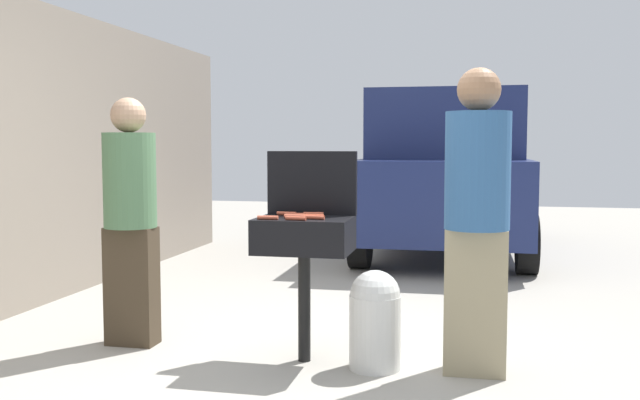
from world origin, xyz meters
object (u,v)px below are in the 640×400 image
propane_tank (375,318)px  person_right (477,210)px  bbq_grill (304,240)px  hot_dog_7 (314,216)px  hot_dog_3 (295,216)px  hot_dog_2 (313,214)px  person_left (130,212)px  hot_dog_6 (296,218)px  parked_minivan (446,173)px  hot_dog_5 (287,214)px  hot_dog_1 (295,215)px  hot_dog_4 (268,218)px  hot_dog_0 (314,217)px

propane_tank → person_right: 0.91m
bbq_grill → hot_dog_7: 0.17m
hot_dog_3 → hot_dog_7: (0.11, 0.05, 0.00)m
hot_dog_2 → person_left: (-1.29, -0.01, -0.01)m
hot_dog_6 → parked_minivan: (0.71, 5.10, 0.09)m
hot_dog_5 → propane_tank: size_ratio=0.21×
hot_dog_1 → person_right: size_ratio=0.07×
hot_dog_4 → person_right: size_ratio=0.07×
person_right → parked_minivan: 4.97m
bbq_grill → parked_minivan: (0.70, 4.94, 0.24)m
hot_dog_7 → parked_minivan: (0.63, 4.94, 0.09)m
bbq_grill → hot_dog_5: bearing=141.6°
hot_dog_2 → hot_dog_7: (0.03, -0.13, 0.00)m
parked_minivan → hot_dog_1: bearing=80.4°
hot_dog_2 → hot_dog_3: 0.20m
hot_dog_0 → person_right: size_ratio=0.07×
hot_dog_3 → person_right: person_right is taller
hot_dog_5 → hot_dog_6: same height
hot_dog_1 → propane_tank: hot_dog_1 is taller
hot_dog_3 → person_right: (1.12, 0.03, 0.06)m
hot_dog_6 → person_left: person_left is taller
hot_dog_3 → propane_tank: hot_dog_3 is taller
hot_dog_7 → propane_tank: size_ratio=0.21×
hot_dog_4 → person_right: (1.26, 0.14, 0.06)m
hot_dog_2 → hot_dog_5: (-0.18, -0.01, 0.00)m
bbq_grill → hot_dog_0: hot_dog_0 is taller
hot_dog_2 → hot_dog_4: (-0.22, -0.28, 0.00)m
hot_dog_7 → bbq_grill: bearing=177.8°
hot_dog_4 → person_right: person_right is taller
hot_dog_3 → person_left: person_left is taller
hot_dog_0 → hot_dog_7: bearing=105.9°
hot_dog_4 → bbq_grill: bearing=39.4°
propane_tank → hot_dog_2: bearing=156.8°
bbq_grill → propane_tank: size_ratio=1.50×
hot_dog_6 → propane_tank: size_ratio=0.21×
hot_dog_0 → hot_dog_4: same height
hot_dog_5 → hot_dog_7: bearing=-29.5°
hot_dog_1 → hot_dog_4: 0.24m
person_left → person_right: bearing=-2.9°
hot_dog_5 → hot_dog_6: size_ratio=1.00×
hot_dog_0 → hot_dog_5: same height
parked_minivan → person_right: bearing=93.7°
bbq_grill → hot_dog_4: hot_dog_4 is taller
hot_dog_2 → hot_dog_5: same height
hot_dog_4 → hot_dog_7: bearing=31.4°
hot_dog_1 → person_right: bearing=-3.8°
hot_dog_0 → hot_dog_1: size_ratio=1.00×
person_left → hot_dog_0: bearing=-7.9°
hot_dog_6 → hot_dog_7: bearing=64.6°
hot_dog_1 → hot_dog_2: bearing=35.4°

